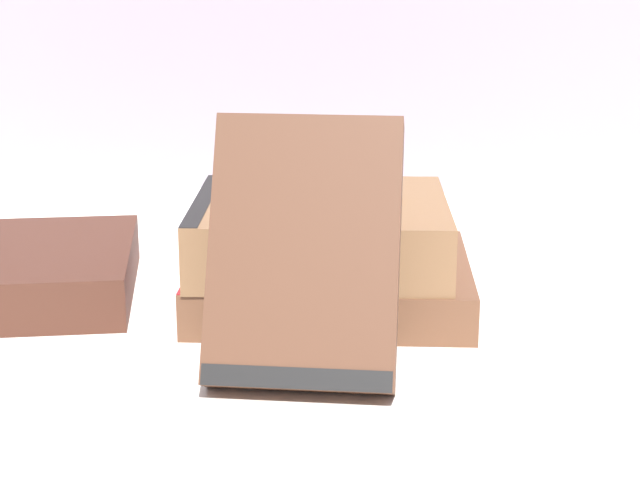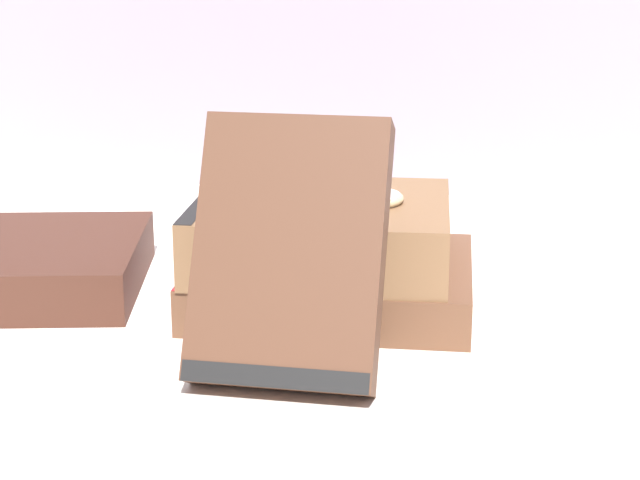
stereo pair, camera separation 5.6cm
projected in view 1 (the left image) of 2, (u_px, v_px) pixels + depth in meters
ground_plane at (236, 325)px, 0.72m from camera, size 3.00×3.00×0.00m
book_flat_bottom at (324, 282)px, 0.75m from camera, size 0.20×0.17×0.03m
book_flat_top at (313, 231)px, 0.74m from camera, size 0.19×0.17×0.05m
book_leaning_front at (304, 261)px, 0.61m from camera, size 0.11×0.09×0.15m
pocket_watch at (367, 197)px, 0.73m from camera, size 0.05×0.05×0.01m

